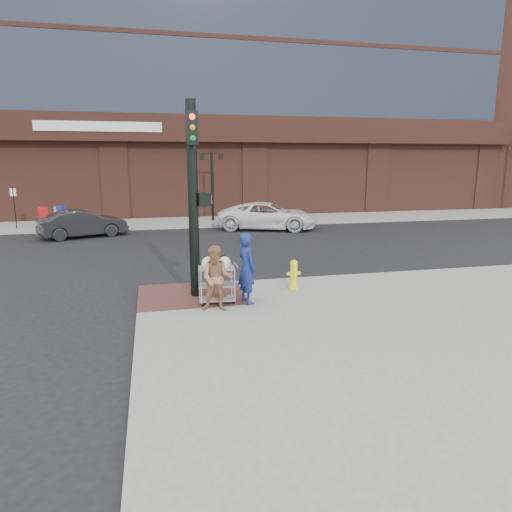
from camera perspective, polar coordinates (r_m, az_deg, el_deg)
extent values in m
plane|color=black|center=(11.65, -4.66, -6.59)|extent=(220.00, 220.00, 0.00)
cube|color=gray|center=(45.32, 5.21, 7.33)|extent=(65.00, 36.00, 0.15)
cube|color=#4D2824|center=(12.39, -8.04, -4.77)|extent=(2.80, 2.40, 0.01)
cube|color=brown|center=(43.71, -4.37, 25.77)|extent=(42.00, 26.00, 28.00)
cube|color=slate|center=(64.41, 28.40, 15.30)|extent=(14.00, 20.00, 18.00)
cylinder|color=black|center=(27.21, -5.48, 8.65)|extent=(0.16, 0.16, 4.00)
cube|color=black|center=(27.17, -5.56, 12.65)|extent=(1.20, 0.06, 0.06)
cube|color=black|center=(27.10, -6.73, 12.20)|extent=(0.22, 0.22, 0.35)
cube|color=black|center=(27.24, -4.38, 12.25)|extent=(0.22, 0.22, 0.35)
cylinder|color=black|center=(26.96, -27.95, 5.37)|extent=(0.05, 0.05, 2.20)
cylinder|color=black|center=(11.83, -7.86, 6.77)|extent=(0.26, 0.26, 5.00)
cube|color=black|center=(11.85, -6.42, 7.06)|extent=(0.32, 0.28, 0.34)
cube|color=#FF260C|center=(11.87, -5.64, 7.08)|extent=(0.02, 0.18, 0.22)
cube|color=black|center=(11.53, -8.00, 15.59)|extent=(0.28, 0.18, 0.80)
imported|color=navy|center=(11.36, -1.14, -1.53)|extent=(0.60, 0.75, 1.80)
imported|color=#A06B4B|center=(10.84, -4.90, -2.81)|extent=(0.89, 0.76, 1.58)
imported|color=black|center=(23.64, -20.82, 3.82)|extent=(4.29, 2.83, 1.33)
imported|color=white|center=(24.64, 1.49, 5.04)|extent=(5.76, 4.07, 1.46)
cube|color=gray|center=(11.38, -4.95, -1.54)|extent=(0.93, 0.58, 0.03)
cube|color=gray|center=(11.49, -4.92, -3.60)|extent=(0.93, 0.58, 0.03)
cube|color=gray|center=(11.59, -4.88, -5.34)|extent=(0.93, 0.58, 0.03)
cube|color=black|center=(11.41, -4.51, -0.68)|extent=(0.22, 0.14, 0.32)
cube|color=brown|center=(11.46, -5.51, -3.39)|extent=(0.30, 0.34, 0.08)
cube|color=brown|center=(11.58, -4.89, -5.11)|extent=(0.45, 0.36, 0.07)
cylinder|color=#FFF215|center=(12.85, 4.71, -3.92)|extent=(0.27, 0.27, 0.08)
cylinder|color=#FFF215|center=(12.76, 4.74, -2.41)|extent=(0.19, 0.19, 0.60)
sphere|color=#FFF215|center=(12.68, 4.76, -0.96)|extent=(0.21, 0.21, 0.21)
cylinder|color=#FFF215|center=(12.75, 4.74, -2.20)|extent=(0.39, 0.09, 0.09)
cube|color=#B01415|center=(26.66, -25.01, 4.42)|extent=(0.56, 0.53, 1.13)
cube|color=yellow|center=(26.71, -23.31, 4.55)|extent=(0.49, 0.44, 1.10)
cube|color=#17249A|center=(26.65, -23.24, 4.57)|extent=(0.61, 0.59, 1.13)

